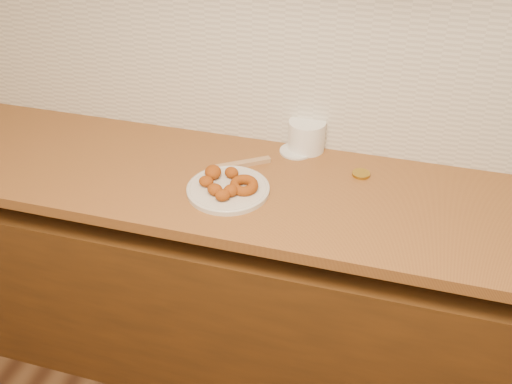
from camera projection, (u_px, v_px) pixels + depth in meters
wall_back at (390, 30)px, 1.72m from camera, size 4.00×0.02×2.70m
base_cabinet at (347, 311)px, 2.02m from camera, size 3.60×0.60×0.77m
butcher_block at (175, 175)px, 1.89m from camera, size 2.30×0.62×0.04m
backsplash at (383, 76)px, 1.79m from camera, size 3.60×0.02×0.60m
donut_plate at (228, 189)px, 1.76m from camera, size 0.27×0.27×0.02m
ring_donut at (244, 185)px, 1.74m from camera, size 0.12×0.13×0.04m
fried_dough_chunks at (219, 182)px, 1.75m from camera, size 0.15×0.19×0.04m
plastic_tub at (307, 135)px, 1.96m from camera, size 0.17×0.17×0.11m
tub_lid at (296, 151)px, 1.97m from camera, size 0.16×0.16×0.01m
brass_jar_lid at (361, 174)px, 1.84m from camera, size 0.08×0.08×0.01m
wooden_utensil at (242, 164)px, 1.89m from camera, size 0.18×0.14×0.02m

